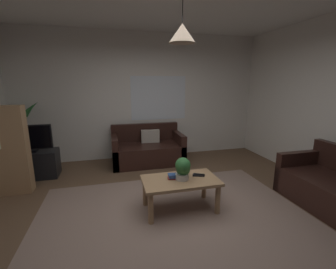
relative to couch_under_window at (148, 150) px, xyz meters
The scene contains 17 objects.
floor 2.19m from the couch_under_window, 90.44° to the right, with size 5.48×5.29×0.02m, color brown.
rug 2.38m from the couch_under_window, 90.40° to the right, with size 3.56×2.91×0.01m, color gray.
wall_back 1.24m from the couch_under_window, 91.87° to the left, with size 5.60×0.06×2.82m, color silver.
window_pane 1.25m from the couch_under_window, 52.73° to the left, with size 1.28×0.01×0.99m, color white.
couch_under_window is the anchor object (origin of this frame).
coffee_table 2.02m from the couch_under_window, 86.59° to the right, with size 1.03×0.58×0.45m.
book_on_table_0 1.98m from the couch_under_window, 89.37° to the right, with size 0.13×0.09×0.02m, color #B22D2D.
book_on_table_1 1.99m from the couch_under_window, 88.97° to the right, with size 0.13×0.09×0.02m, color #2D4C8C.
book_on_table_2 1.99m from the couch_under_window, 89.31° to the right, with size 0.12×0.10×0.03m, color #2D4C8C.
remote_on_table_0 2.01m from the couch_under_window, 78.10° to the right, with size 0.05×0.16×0.02m, color black.
remote_on_table_1 2.02m from the couch_under_window, 78.69° to the right, with size 0.05×0.16×0.02m, color black.
potted_plant_on_table 2.07m from the couch_under_window, 85.87° to the right, with size 0.22×0.24×0.32m.
tv_stand 2.22m from the couch_under_window, behind, with size 0.90×0.44×0.50m, color black.
tv 2.28m from the couch_under_window, behind, with size 0.79×0.16×0.50m.
potted_palm_corner 2.40m from the couch_under_window, behind, with size 0.68×0.85×1.41m.
bookshelf_corner 2.59m from the couch_under_window, 159.75° to the right, with size 0.70×0.31×1.40m.
pendant_lamp 2.86m from the couch_under_window, 86.59° to the right, with size 0.32×0.32×0.62m.
Camera 1 is at (-0.75, -2.63, 1.75)m, focal length 24.64 mm.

